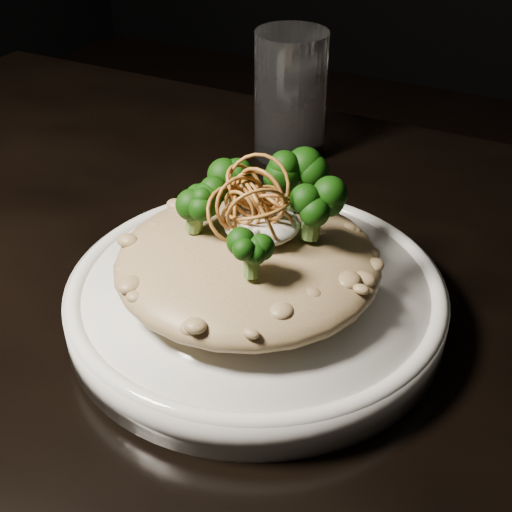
{
  "coord_description": "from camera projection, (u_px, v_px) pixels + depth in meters",
  "views": [
    {
      "loc": [
        0.24,
        -0.38,
        1.1
      ],
      "look_at": [
        0.05,
        0.0,
        0.81
      ],
      "focal_mm": 50.0,
      "sensor_mm": 36.0,
      "label": 1
    }
  ],
  "objects": [
    {
      "name": "shallots",
      "position": [
        255.0,
        197.0,
        0.49
      ],
      "size": [
        0.05,
        0.05,
        0.03
      ],
      "primitive_type": null,
      "color": "brown",
      "rests_on": "cheese"
    },
    {
      "name": "risotto",
      "position": [
        248.0,
        261.0,
        0.52
      ],
      "size": [
        0.19,
        0.19,
        0.04
      ],
      "primitive_type": "ellipsoid",
      "color": "brown",
      "rests_on": "plate"
    },
    {
      "name": "plate",
      "position": [
        256.0,
        300.0,
        0.54
      ],
      "size": [
        0.28,
        0.28,
        0.03
      ],
      "primitive_type": "cylinder",
      "color": "silver",
      "rests_on": "table"
    },
    {
      "name": "cheese",
      "position": [
        262.0,
        224.0,
        0.51
      ],
      "size": [
        0.05,
        0.05,
        0.02
      ],
      "primitive_type": "ellipsoid",
      "color": "white",
      "rests_on": "risotto"
    },
    {
      "name": "table",
      "position": [
        203.0,
        376.0,
        0.61
      ],
      "size": [
        1.1,
        0.8,
        0.75
      ],
      "color": "black",
      "rests_on": "ground"
    },
    {
      "name": "drinking_glass",
      "position": [
        290.0,
        95.0,
        0.74
      ],
      "size": [
        0.1,
        0.1,
        0.13
      ],
      "primitive_type": "cylinder",
      "rotation": [
        0.0,
        0.0,
        -0.35
      ],
      "color": "silver",
      "rests_on": "table"
    },
    {
      "name": "broccoli",
      "position": [
        253.0,
        206.0,
        0.5
      ],
      "size": [
        0.13,
        0.13,
        0.05
      ],
      "primitive_type": null,
      "color": "black",
      "rests_on": "risotto"
    }
  ]
}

